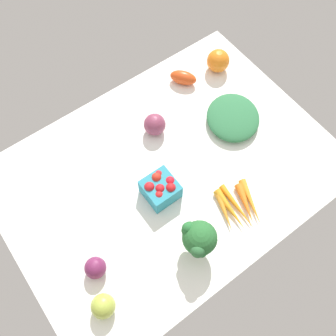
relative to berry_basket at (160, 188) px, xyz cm
name	(u,v)px	position (x,y,z in cm)	size (l,w,h in cm)	color
tablecloth	(168,172)	(-6.45, -4.94, -4.85)	(104.00, 76.00, 2.00)	white
berry_basket	(160,188)	(0.00, 0.00, 0.00)	(9.67, 9.67, 7.81)	teal
broccoli_head	(198,238)	(1.56, 19.67, 4.67)	(9.63, 10.72, 13.58)	#9DBD78
roma_tomato	(183,78)	(-32.08, -30.60, -1.41)	(9.57, 4.87, 4.87)	#D5471A
red_onion_center	(155,124)	(-11.95, -19.80, -0.22)	(7.26, 7.26, 7.26)	#833852
heirloom_tomato_orange	(218,61)	(-46.01, -28.24, 0.24)	(8.18, 8.18, 8.18)	orange
leafy_greens_clump	(233,117)	(-35.42, -7.32, -1.73)	(19.72, 17.73, 4.23)	#2E7043
heirloom_tomato_green	(103,306)	(31.79, 18.24, -0.56)	(6.58, 6.58, 6.58)	#A0B041
carrot_bunch	(238,206)	(-16.09, 17.80, -2.63)	(15.37, 16.73, 2.77)	orange
red_onion_near_basket	(95,268)	(28.21, 8.41, -0.81)	(6.08, 6.08, 6.08)	#6E244D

